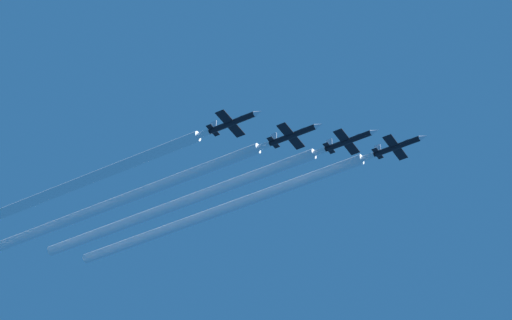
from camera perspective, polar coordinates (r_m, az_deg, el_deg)
name	(u,v)px	position (r m, az deg, el deg)	size (l,w,h in m)	color
jet_lead	(399,146)	(217.76, 7.03, 0.70)	(7.60, 11.07, 2.66)	black
jet_second_echelon	(350,140)	(213.75, 4.65, 0.98)	(7.60, 11.07, 2.66)	black
jet_third_echelon	(295,134)	(209.54, 1.90, 1.27)	(7.60, 11.07, 2.66)	black
jet_fourth_echelon	(234,122)	(206.17, -1.09, 1.88)	(7.60, 11.07, 2.66)	black
smoke_trail_lead	(222,210)	(231.20, -1.68, -2.45)	(2.01, 67.20, 2.01)	white
smoke_trail_second_echelon	(181,203)	(227.84, -3.72, -2.12)	(2.01, 64.11, 2.01)	white
smoke_trail_third_echelon	(124,199)	(225.32, -6.51, -1.93)	(2.01, 65.00, 2.01)	white
smoke_trail_fourth_echelon	(66,188)	(223.21, -9.30, -1.36)	(2.01, 64.13, 2.01)	white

